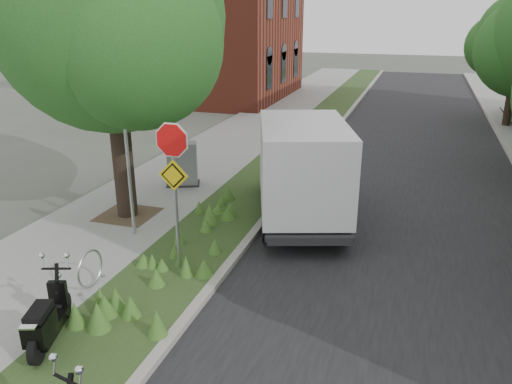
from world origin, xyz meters
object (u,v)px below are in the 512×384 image
scooter_near (45,326)px  box_truck (301,165)px  utility_cabinet (182,165)px  sign_assembly (173,167)px

scooter_near → box_truck: bearing=69.0°
box_truck → utility_cabinet: 4.26m
sign_assembly → scooter_near: sign_assembly is taller
sign_assembly → utility_cabinet: 5.64m
sign_assembly → box_truck: (1.71, 3.64, -0.85)m
sign_assembly → scooter_near: bearing=-105.7°
scooter_near → utility_cabinet: (-1.45, 7.89, 0.25)m
sign_assembly → box_truck: 4.11m
box_truck → utility_cabinet: size_ratio=4.04×
sign_assembly → scooter_near: 3.60m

